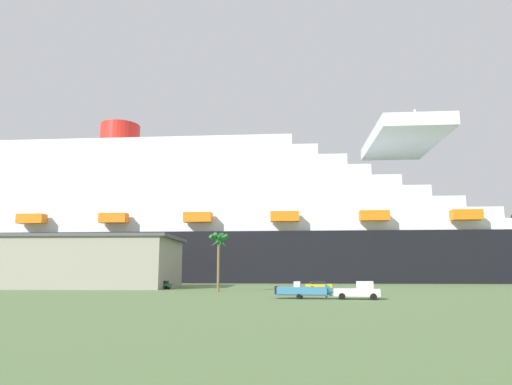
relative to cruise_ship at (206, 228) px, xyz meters
The scene contains 8 objects.
ground_plane 53.33m from the cruise_ship, 60.50° to the right, with size 600.00×600.00×0.00m, color #567042.
cruise_ship is the anchor object (origin of this frame).
terminal_building 58.95m from the cruise_ship, 118.63° to the right, with size 53.87×25.08×10.52m.
pickup_truck 95.64m from the cruise_ship, 73.32° to the right, with size 5.90×3.23×2.20m.
small_boat_on_trailer 92.76m from the cruise_ship, 76.77° to the right, with size 8.67×3.48×2.15m.
palm_tree 70.45m from the cruise_ship, 83.15° to the right, with size 3.47×3.49×10.01m.
parked_car_green_wagon 60.20m from the cruise_ship, 93.54° to the right, with size 4.60×2.40×1.58m.
parked_car_yellow_taxi 68.57m from the cruise_ship, 66.30° to the right, with size 4.88×2.49×1.58m.
Camera 1 is at (-11.83, -72.73, 3.50)m, focal length 31.32 mm.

